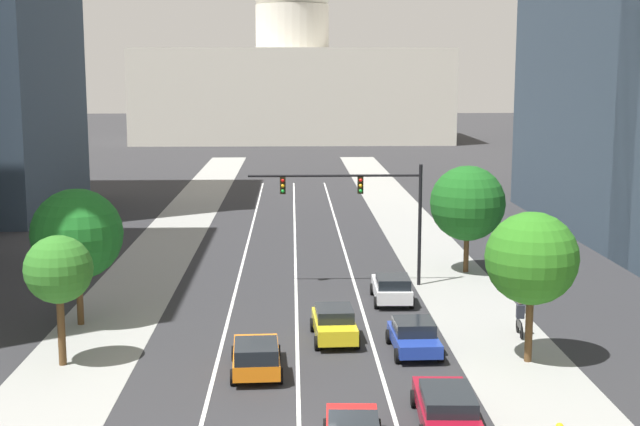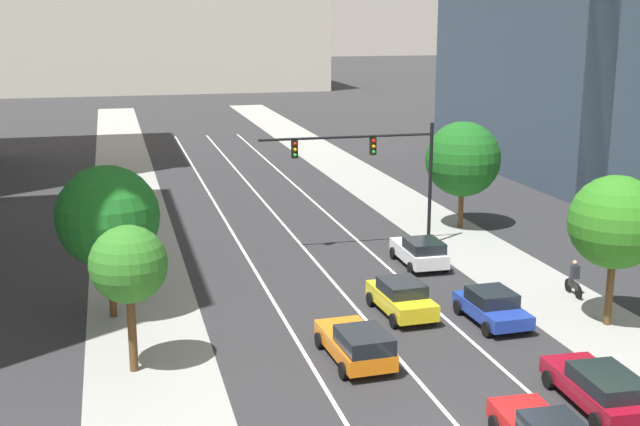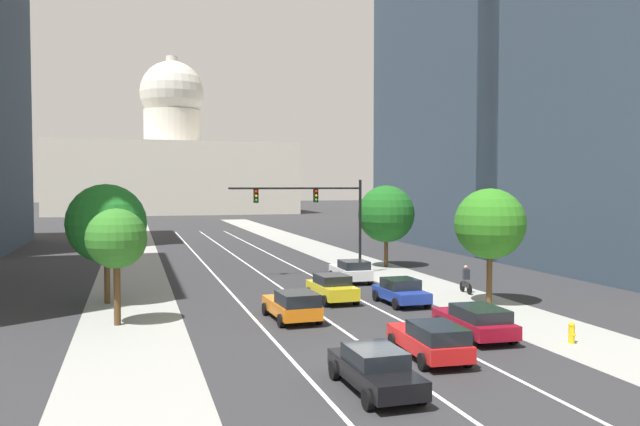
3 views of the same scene
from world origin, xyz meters
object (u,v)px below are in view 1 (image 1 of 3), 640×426
car_white (392,288)px  street_tree_mid_left (77,234)px  car_crimson (446,405)px  street_tree_mid_right (532,259)px  car_orange (256,355)px  traffic_signal_mast (365,199)px  cyclist (520,318)px  capitol_building (292,80)px  car_yellow (334,323)px  street_tree_near_right (468,203)px  car_blue (414,336)px  street_tree_near_left (58,270)px

car_white → street_tree_mid_left: 16.50m
car_crimson → street_tree_mid_right: street_tree_mid_right is taller
car_orange → car_crimson: size_ratio=0.93×
car_crimson → traffic_signal_mast: traffic_signal_mast is taller
car_crimson → cyclist: size_ratio=2.80×
capitol_building → traffic_signal_mast: capitol_building is taller
car_yellow → street_tree_mid_left: 13.12m
car_crimson → street_tree_near_right: bearing=-10.3°
car_crimson → car_blue: 8.15m
cyclist → street_tree_mid_right: 5.20m
car_orange → street_tree_mid_right: bearing=-86.7°
traffic_signal_mast → street_tree_near_left: 19.37m
car_blue → traffic_signal_mast: traffic_signal_mast is taller
car_crimson → traffic_signal_mast: (-1.14, 20.45, 4.29)m
capitol_building → car_crimson: 131.31m
street_tree_mid_right → street_tree_near_left: street_tree_mid_right is taller
car_orange → street_tree_near_left: street_tree_near_left is taller
car_yellow → car_blue: bearing=-121.7°
car_blue → street_tree_mid_left: bearing=71.3°
car_yellow → car_crimson: bearing=-163.8°
street_tree_near_left → traffic_signal_mast: bearing=44.3°
car_orange → car_yellow: 5.66m
street_tree_mid_right → street_tree_near_left: bearing=179.4°
car_orange → street_tree_near_left: 8.94m
street_tree_mid_right → street_tree_near_right: size_ratio=0.98×
car_crimson → cyclist: 11.69m
car_yellow → street_tree_near_right: 16.57m
car_yellow → cyclist: size_ratio=2.48×
car_yellow → street_tree_near_left: size_ratio=0.77×
capitol_building → car_yellow: capitol_building is taller
car_orange → street_tree_mid_right: size_ratio=0.69×
car_yellow → traffic_signal_mast: (2.27, 10.39, 4.25)m
capitol_building → car_blue: capitol_building is taller
capitol_building → cyclist: bearing=-85.1°
car_yellow → car_blue: (3.41, -1.90, -0.06)m
street_tree_mid_right → car_orange: bearing=-174.0°
car_white → car_yellow: bearing=153.6°
capitol_building → street_tree_near_right: size_ratio=8.33×
street_tree_mid_right → cyclist: bearing=80.8°
street_tree_near_right → car_yellow: bearing=-122.9°
traffic_signal_mast → street_tree_mid_right: size_ratio=1.53×
car_blue → street_tree_mid_left: street_tree_mid_left is taller
car_yellow → traffic_signal_mast: bearing=-14.8°
car_white → street_tree_mid_left: bearing=104.2°
car_yellow → street_tree_mid_right: (8.11, -3.30, 3.68)m
cyclist → car_blue: bearing=117.9°
cyclist → street_tree_mid_left: street_tree_mid_left is taller
car_blue → car_yellow: bearing=59.3°
car_orange → car_white: (6.81, 11.09, 0.01)m
traffic_signal_mast → street_tree_near_right: 7.31m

